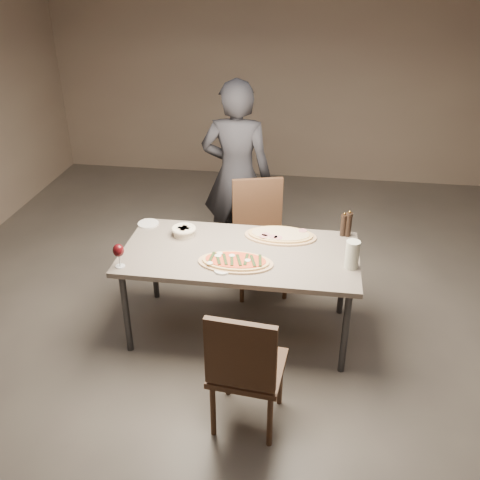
# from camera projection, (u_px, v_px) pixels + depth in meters

# --- Properties ---
(room) EXTENTS (7.00, 7.00, 7.00)m
(room) POSITION_uv_depth(u_px,v_px,m) (240.00, 172.00, 3.77)
(room) COLOR #57514A
(room) RESTS_ON ground
(dining_table) EXTENTS (1.80, 0.90, 0.75)m
(dining_table) POSITION_uv_depth(u_px,v_px,m) (240.00, 258.00, 4.11)
(dining_table) COLOR slate
(dining_table) RESTS_ON ground
(zucchini_pizza) EXTENTS (0.56, 0.31, 0.05)m
(zucchini_pizza) POSITION_uv_depth(u_px,v_px,m) (235.00, 261.00, 3.92)
(zucchini_pizza) COLOR tan
(zucchini_pizza) RESTS_ON dining_table
(ham_pizza) EXTENTS (0.58, 0.32, 0.04)m
(ham_pizza) POSITION_uv_depth(u_px,v_px,m) (280.00, 235.00, 4.28)
(ham_pizza) COLOR tan
(ham_pizza) RESTS_ON dining_table
(bread_basket) EXTENTS (0.20, 0.20, 0.07)m
(bread_basket) POSITION_uv_depth(u_px,v_px,m) (184.00, 230.00, 4.29)
(bread_basket) COLOR beige
(bread_basket) RESTS_ON dining_table
(oil_dish) EXTENTS (0.13, 0.13, 0.01)m
(oil_dish) POSITION_uv_depth(u_px,v_px,m) (223.00, 270.00, 3.83)
(oil_dish) COLOR white
(oil_dish) RESTS_ON dining_table
(pepper_mill_left) EXTENTS (0.05, 0.05, 0.20)m
(pepper_mill_left) POSITION_uv_depth(u_px,v_px,m) (343.00, 225.00, 4.26)
(pepper_mill_left) COLOR black
(pepper_mill_left) RESTS_ON dining_table
(pepper_mill_right) EXTENTS (0.06, 0.06, 0.22)m
(pepper_mill_right) POSITION_uv_depth(u_px,v_px,m) (348.00, 224.00, 4.25)
(pepper_mill_right) COLOR black
(pepper_mill_right) RESTS_ON dining_table
(carafe) EXTENTS (0.10, 0.10, 0.21)m
(carafe) POSITION_uv_depth(u_px,v_px,m) (352.00, 255.00, 3.83)
(carafe) COLOR silver
(carafe) RESTS_ON dining_table
(wine_glass) EXTENTS (0.08, 0.08, 0.18)m
(wine_glass) POSITION_uv_depth(u_px,v_px,m) (118.00, 251.00, 3.83)
(wine_glass) COLOR silver
(wine_glass) RESTS_ON dining_table
(side_plate) EXTENTS (0.17, 0.17, 0.01)m
(side_plate) POSITION_uv_depth(u_px,v_px,m) (148.00, 224.00, 4.48)
(side_plate) COLOR white
(side_plate) RESTS_ON dining_table
(chair_near) EXTENTS (0.49, 0.49, 0.95)m
(chair_near) POSITION_uv_depth(u_px,v_px,m) (245.00, 366.00, 3.28)
(chair_near) COLOR #3F291A
(chair_near) RESTS_ON ground
(chair_far) EXTENTS (0.59, 0.59, 1.00)m
(chair_far) POSITION_uv_depth(u_px,v_px,m) (259.00, 230.00, 4.80)
(chair_far) COLOR #3F291A
(chair_far) RESTS_ON ground
(diner) EXTENTS (0.67, 0.44, 1.81)m
(diner) POSITION_uv_depth(u_px,v_px,m) (237.00, 176.00, 5.02)
(diner) COLOR black
(diner) RESTS_ON ground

